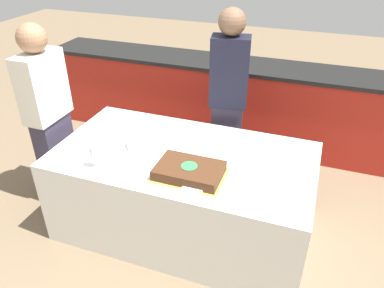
{
  "coord_description": "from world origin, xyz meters",
  "views": [
    {
      "loc": [
        0.87,
        -2.22,
        2.24
      ],
      "look_at": [
        0.07,
        0.0,
        0.82
      ],
      "focal_mm": 35.0,
      "sensor_mm": 36.0,
      "label": 1
    }
  ],
  "objects_px": {
    "wine_glass": "(94,153)",
    "plate_stack": "(142,143)",
    "person_cutting_cake": "(228,98)",
    "cake": "(189,171)",
    "person_seated_left": "(49,116)"
  },
  "relations": [
    {
      "from": "cake",
      "to": "person_seated_left",
      "type": "xyz_separation_m",
      "value": [
        -1.34,
        0.25,
        0.07
      ]
    },
    {
      "from": "cake",
      "to": "person_seated_left",
      "type": "height_order",
      "value": "person_seated_left"
    },
    {
      "from": "cake",
      "to": "person_cutting_cake",
      "type": "distance_m",
      "value": 1.0
    },
    {
      "from": "cake",
      "to": "wine_glass",
      "type": "relative_size",
      "value": 2.89
    },
    {
      "from": "cake",
      "to": "person_cutting_cake",
      "type": "xyz_separation_m",
      "value": [
        0.0,
        0.99,
        0.12
      ]
    },
    {
      "from": "wine_glass",
      "to": "person_seated_left",
      "type": "relative_size",
      "value": 0.11
    },
    {
      "from": "wine_glass",
      "to": "cake",
      "type": "bearing_deg",
      "value": 10.97
    },
    {
      "from": "plate_stack",
      "to": "wine_glass",
      "type": "bearing_deg",
      "value": -115.01
    },
    {
      "from": "wine_glass",
      "to": "plate_stack",
      "type": "bearing_deg",
      "value": 64.99
    },
    {
      "from": "wine_glass",
      "to": "person_cutting_cake",
      "type": "relative_size",
      "value": 0.1
    },
    {
      "from": "person_cutting_cake",
      "to": "plate_stack",
      "type": "bearing_deg",
      "value": 46.27
    },
    {
      "from": "cake",
      "to": "wine_glass",
      "type": "xyz_separation_m",
      "value": [
        -0.66,
        -0.13,
        0.08
      ]
    },
    {
      "from": "cake",
      "to": "person_cutting_cake",
      "type": "relative_size",
      "value": 0.3
    },
    {
      "from": "plate_stack",
      "to": "wine_glass",
      "type": "height_order",
      "value": "wine_glass"
    },
    {
      "from": "plate_stack",
      "to": "person_cutting_cake",
      "type": "height_order",
      "value": "person_cutting_cake"
    }
  ]
}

